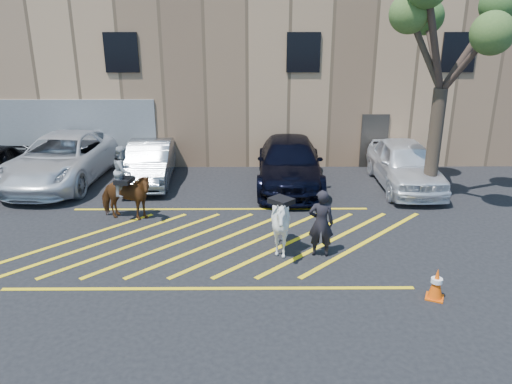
{
  "coord_description": "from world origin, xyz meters",
  "views": [
    {
      "loc": [
        1.03,
        -12.88,
        5.94
      ],
      "look_at": [
        1.12,
        0.2,
        1.3
      ],
      "focal_mm": 35.0,
      "sensor_mm": 36.0,
      "label": 1
    }
  ],
  "objects_px": {
    "handler": "(321,223)",
    "mounted_bay": "(125,191)",
    "saddled_white": "(281,224)",
    "car_silver_sedan": "(150,162)",
    "tree": "(448,24)",
    "traffic_cone": "(436,284)",
    "car_blue_suv": "(290,163)",
    "car_white_suv": "(405,164)",
    "car_white_pickup": "(63,159)"
  },
  "relations": [
    {
      "from": "car_silver_sedan",
      "to": "handler",
      "type": "height_order",
      "value": "handler"
    },
    {
      "from": "car_white_suv",
      "to": "tree",
      "type": "xyz_separation_m",
      "value": [
        0.35,
        -1.62,
        4.84
      ]
    },
    {
      "from": "mounted_bay",
      "to": "tree",
      "type": "distance_m",
      "value": 10.95
    },
    {
      "from": "car_white_pickup",
      "to": "handler",
      "type": "xyz_separation_m",
      "value": [
        8.87,
        -6.27,
        0.02
      ]
    },
    {
      "from": "handler",
      "to": "mounted_bay",
      "type": "xyz_separation_m",
      "value": [
        -5.62,
        2.47,
        0.04
      ]
    },
    {
      "from": "car_white_pickup",
      "to": "car_silver_sedan",
      "type": "height_order",
      "value": "car_white_pickup"
    },
    {
      "from": "car_blue_suv",
      "to": "handler",
      "type": "relative_size",
      "value": 3.17
    },
    {
      "from": "car_blue_suv",
      "to": "saddled_white",
      "type": "bearing_deg",
      "value": -94.01
    },
    {
      "from": "car_white_suv",
      "to": "saddled_white",
      "type": "height_order",
      "value": "car_white_suv"
    },
    {
      "from": "mounted_bay",
      "to": "saddled_white",
      "type": "height_order",
      "value": "mounted_bay"
    },
    {
      "from": "car_white_suv",
      "to": "tree",
      "type": "bearing_deg",
      "value": -77.36
    },
    {
      "from": "car_blue_suv",
      "to": "tree",
      "type": "distance_m",
      "value": 6.91
    },
    {
      "from": "mounted_bay",
      "to": "saddled_white",
      "type": "distance_m",
      "value": 5.17
    },
    {
      "from": "car_white_pickup",
      "to": "car_blue_suv",
      "type": "bearing_deg",
      "value": 1.7
    },
    {
      "from": "car_white_pickup",
      "to": "traffic_cone",
      "type": "bearing_deg",
      "value": -32.28
    },
    {
      "from": "car_blue_suv",
      "to": "handler",
      "type": "xyz_separation_m",
      "value": [
        0.4,
        -5.82,
        0.07
      ]
    },
    {
      "from": "handler",
      "to": "tree",
      "type": "distance_m",
      "value": 7.44
    },
    {
      "from": "car_blue_suv",
      "to": "car_white_suv",
      "type": "bearing_deg",
      "value": -1.53
    },
    {
      "from": "traffic_cone",
      "to": "tree",
      "type": "relative_size",
      "value": 0.1
    },
    {
      "from": "car_silver_sedan",
      "to": "car_white_suv",
      "type": "xyz_separation_m",
      "value": [
        9.38,
        -0.7,
        0.11
      ]
    },
    {
      "from": "car_white_pickup",
      "to": "saddled_white",
      "type": "xyz_separation_m",
      "value": [
        7.84,
        -6.16,
        -0.05
      ]
    },
    {
      "from": "handler",
      "to": "mounted_bay",
      "type": "height_order",
      "value": "mounted_bay"
    },
    {
      "from": "handler",
      "to": "traffic_cone",
      "type": "height_order",
      "value": "handler"
    },
    {
      "from": "car_white_suv",
      "to": "mounted_bay",
      "type": "relative_size",
      "value": 2.15
    },
    {
      "from": "car_blue_suv",
      "to": "tree",
      "type": "xyz_separation_m",
      "value": [
        4.52,
        -1.89,
        4.86
      ]
    },
    {
      "from": "car_silver_sedan",
      "to": "tree",
      "type": "distance_m",
      "value": 11.17
    },
    {
      "from": "car_white_suv",
      "to": "mounted_bay",
      "type": "height_order",
      "value": "mounted_bay"
    },
    {
      "from": "car_white_pickup",
      "to": "car_blue_suv",
      "type": "relative_size",
      "value": 1.11
    },
    {
      "from": "handler",
      "to": "tree",
      "type": "bearing_deg",
      "value": -130.85
    },
    {
      "from": "car_silver_sedan",
      "to": "car_blue_suv",
      "type": "distance_m",
      "value": 5.23
    },
    {
      "from": "handler",
      "to": "saddled_white",
      "type": "distance_m",
      "value": 1.03
    },
    {
      "from": "car_white_pickup",
      "to": "car_silver_sedan",
      "type": "relative_size",
      "value": 1.41
    },
    {
      "from": "car_white_suv",
      "to": "traffic_cone",
      "type": "distance_m",
      "value": 7.84
    },
    {
      "from": "handler",
      "to": "car_white_pickup",
      "type": "bearing_deg",
      "value": -29.64
    },
    {
      "from": "car_white_suv",
      "to": "traffic_cone",
      "type": "bearing_deg",
      "value": -100.64
    },
    {
      "from": "car_blue_suv",
      "to": "saddled_white",
      "type": "height_order",
      "value": "same"
    },
    {
      "from": "car_white_suv",
      "to": "mounted_bay",
      "type": "distance_m",
      "value": 9.89
    },
    {
      "from": "saddled_white",
      "to": "car_white_pickup",
      "type": "bearing_deg",
      "value": 141.86
    },
    {
      "from": "car_blue_suv",
      "to": "car_white_suv",
      "type": "relative_size",
      "value": 1.14
    },
    {
      "from": "traffic_cone",
      "to": "mounted_bay",
      "type": "bearing_deg",
      "value": 149.74
    },
    {
      "from": "mounted_bay",
      "to": "traffic_cone",
      "type": "bearing_deg",
      "value": -30.26
    },
    {
      "from": "car_blue_suv",
      "to": "mounted_bay",
      "type": "relative_size",
      "value": 2.46
    },
    {
      "from": "car_white_suv",
      "to": "tree",
      "type": "relative_size",
      "value": 0.68
    },
    {
      "from": "car_white_pickup",
      "to": "mounted_bay",
      "type": "bearing_deg",
      "value": -44.76
    },
    {
      "from": "car_white_pickup",
      "to": "saddled_white",
      "type": "bearing_deg",
      "value": -33.4
    },
    {
      "from": "car_white_pickup",
      "to": "car_white_suv",
      "type": "relative_size",
      "value": 1.28
    },
    {
      "from": "handler",
      "to": "tree",
      "type": "height_order",
      "value": "tree"
    },
    {
      "from": "car_silver_sedan",
      "to": "traffic_cone",
      "type": "distance_m",
      "value": 11.53
    },
    {
      "from": "car_blue_suv",
      "to": "tree",
      "type": "relative_size",
      "value": 0.78
    },
    {
      "from": "car_silver_sedan",
      "to": "mounted_bay",
      "type": "bearing_deg",
      "value": -93.22
    }
  ]
}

